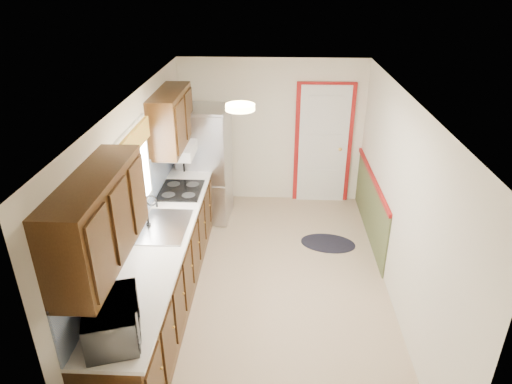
# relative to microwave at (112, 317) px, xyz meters

# --- Properties ---
(room_shell) EXTENTS (3.20, 5.20, 2.52)m
(room_shell) POSITION_rel_microwave_xyz_m (1.20, 1.95, 0.06)
(room_shell) COLOR tan
(room_shell) RESTS_ON ground
(kitchen_run) EXTENTS (0.63, 4.00, 2.20)m
(kitchen_run) POSITION_rel_microwave_xyz_m (-0.04, 1.66, -0.33)
(kitchen_run) COLOR #331D0B
(kitchen_run) RESTS_ON ground
(back_wall_trim) EXTENTS (1.12, 2.30, 2.08)m
(back_wall_trim) POSITION_rel_microwave_xyz_m (2.19, 4.16, -0.25)
(back_wall_trim) COLOR maroon
(back_wall_trim) RESTS_ON ground
(ceiling_fixture) EXTENTS (0.30, 0.30, 0.06)m
(ceiling_fixture) POSITION_rel_microwave_xyz_m (0.90, 1.75, 1.22)
(ceiling_fixture) COLOR #FFD88C
(ceiling_fixture) RESTS_ON room_shell
(microwave) EXTENTS (0.50, 0.67, 0.41)m
(microwave) POSITION_rel_microwave_xyz_m (0.00, 0.00, 0.00)
(microwave) COLOR white
(microwave) RESTS_ON kitchen_run
(refrigerator) EXTENTS (0.79, 0.77, 1.80)m
(refrigerator) POSITION_rel_microwave_xyz_m (0.18, 3.74, -0.24)
(refrigerator) COLOR #B7B7BC
(refrigerator) RESTS_ON ground
(rug) EXTENTS (0.87, 0.64, 0.01)m
(rug) POSITION_rel_microwave_xyz_m (2.06, 2.97, -1.14)
(rug) COLOR black
(rug) RESTS_ON ground
(cooktop) EXTENTS (0.55, 0.66, 0.02)m
(cooktop) POSITION_rel_microwave_xyz_m (0.01, 2.70, -0.19)
(cooktop) COLOR black
(cooktop) RESTS_ON kitchen_run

